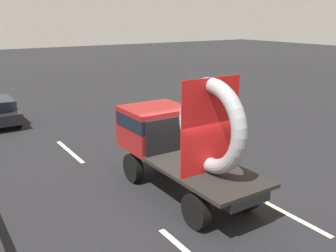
{
  "coord_description": "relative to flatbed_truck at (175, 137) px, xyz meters",
  "views": [
    {
      "loc": [
        -6.43,
        -8.25,
        5.2
      ],
      "look_at": [
        -0.32,
        1.08,
        1.94
      ],
      "focal_mm": 40.03,
      "sensor_mm": 36.0,
      "label": 1
    }
  ],
  "objects": [
    {
      "name": "ground_plane",
      "position": [
        0.32,
        -0.69,
        -1.68
      ],
      "size": [
        120.0,
        120.0,
        0.0
      ],
      "primitive_type": "plane",
      "color": "black"
    },
    {
      "name": "flatbed_truck",
      "position": [
        0.0,
        0.0,
        0.0
      ],
      "size": [
        2.02,
        5.32,
        3.72
      ],
      "color": "black",
      "rests_on": "ground_plane"
    },
    {
      "name": "lane_dash_left_far",
      "position": [
        -1.66,
        5.06,
        -1.67
      ],
      "size": [
        0.16,
        2.94,
        0.01
      ],
      "primitive_type": "cube",
      "rotation": [
        0.0,
        0.0,
        1.57
      ],
      "color": "beige",
      "rests_on": "ground_plane"
    },
    {
      "name": "lane_dash_right_near",
      "position": [
        1.66,
        -2.97,
        -1.67
      ],
      "size": [
        0.16,
        2.94,
        0.01
      ],
      "primitive_type": "cube",
      "rotation": [
        0.0,
        0.0,
        1.57
      ],
      "color": "beige",
      "rests_on": "ground_plane"
    },
    {
      "name": "lane_dash_right_far",
      "position": [
        1.66,
        5.76,
        -1.67
      ],
      "size": [
        0.16,
        2.22,
        0.01
      ],
      "primitive_type": "cube",
      "rotation": [
        0.0,
        0.0,
        1.57
      ],
      "color": "beige",
      "rests_on": "ground_plane"
    }
  ]
}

